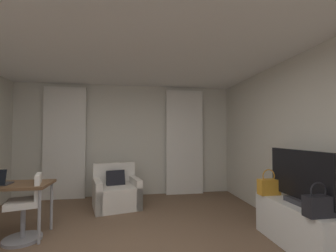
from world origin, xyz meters
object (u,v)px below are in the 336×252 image
object	(u,v)px
handbag_primary	(269,186)
handbag_secondary	(319,205)
desk_chair	(27,211)
tv_flatscreen	(299,178)
tv_console	(300,226)
armchair	(116,193)

from	to	relation	value
handbag_primary	handbag_secondary	distance (m)	0.90
desk_chair	tv_flatscreen	world-z (taller)	tv_flatscreen
tv_console	handbag_primary	distance (m)	0.61
handbag_primary	handbag_secondary	xyz separation A→B (m)	(-0.01, -0.90, 0.00)
handbag_primary	handbag_secondary	size ratio (longest dim) A/B	1.00
armchair	handbag_secondary	bearing A→B (deg)	-47.32
desk_chair	handbag_primary	bearing A→B (deg)	-5.56
tv_console	handbag_primary	xyz separation A→B (m)	(-0.13, 0.45, 0.40)
armchair	tv_flatscreen	size ratio (longest dim) A/B	0.96
desk_chair	handbag_secondary	world-z (taller)	handbag_secondary
armchair	tv_console	world-z (taller)	armchair
desk_chair	handbag_secondary	xyz separation A→B (m)	(3.38, -1.23, 0.28)
tv_console	handbag_primary	size ratio (longest dim) A/B	3.31
tv_flatscreen	tv_console	bearing A→B (deg)	90.00
tv_console	handbag_secondary	size ratio (longest dim) A/B	3.31
tv_console	handbag_secondary	xyz separation A→B (m)	(-0.13, -0.45, 0.40)
tv_flatscreen	handbag_primary	size ratio (longest dim) A/B	2.86
tv_console	tv_flatscreen	size ratio (longest dim) A/B	1.16
tv_flatscreen	handbag_primary	xyz separation A→B (m)	(-0.13, 0.46, -0.20)
armchair	tv_console	size ratio (longest dim) A/B	0.83
tv_console	handbag_secondary	bearing A→B (deg)	-106.60
desk_chair	armchair	bearing A→B (deg)	48.00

